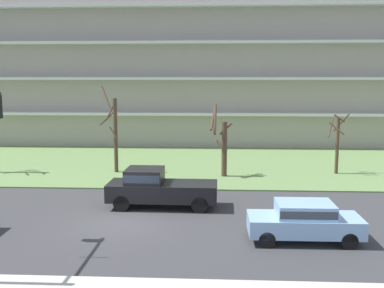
{
  "coord_description": "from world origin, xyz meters",
  "views": [
    {
      "loc": [
        4.18,
        -19.55,
        6.38
      ],
      "look_at": [
        2.83,
        6.0,
        2.7
      ],
      "focal_mm": 42.75,
      "sensor_mm": 36.0,
      "label": 1
    }
  ],
  "objects_px": {
    "tree_center": "(222,143)",
    "tree_right": "(337,142)",
    "tree_left": "(114,132)",
    "sedan_blue_center_left": "(304,220)",
    "pickup_black_center_right": "(158,187)"
  },
  "relations": [
    {
      "from": "tree_left",
      "to": "sedan_blue_center_left",
      "type": "relative_size",
      "value": 1.33
    },
    {
      "from": "pickup_black_center_right",
      "to": "sedan_blue_center_left",
      "type": "bearing_deg",
      "value": 145.61
    },
    {
      "from": "tree_right",
      "to": "pickup_black_center_right",
      "type": "xyz_separation_m",
      "value": [
        -10.9,
        -8.38,
        -1.21
      ]
    },
    {
      "from": "tree_center",
      "to": "tree_right",
      "type": "relative_size",
      "value": 1.15
    },
    {
      "from": "tree_left",
      "to": "tree_center",
      "type": "xyz_separation_m",
      "value": [
        7.25,
        -0.95,
        -0.61
      ]
    },
    {
      "from": "tree_left",
      "to": "tree_right",
      "type": "distance_m",
      "value": 14.87
    },
    {
      "from": "tree_left",
      "to": "tree_center",
      "type": "height_order",
      "value": "tree_left"
    },
    {
      "from": "tree_left",
      "to": "tree_right",
      "type": "height_order",
      "value": "tree_left"
    },
    {
      "from": "sedan_blue_center_left",
      "to": "pickup_black_center_right",
      "type": "bearing_deg",
      "value": 144.37
    },
    {
      "from": "sedan_blue_center_left",
      "to": "pickup_black_center_right",
      "type": "xyz_separation_m",
      "value": [
        -6.37,
        4.5,
        0.14
      ]
    },
    {
      "from": "tree_left",
      "to": "sedan_blue_center_left",
      "type": "distance_m",
      "value": 16.42
    },
    {
      "from": "tree_left",
      "to": "pickup_black_center_right",
      "type": "xyz_separation_m",
      "value": [
        3.95,
        -8.12,
        -1.82
      ]
    },
    {
      "from": "tree_left",
      "to": "tree_right",
      "type": "xyz_separation_m",
      "value": [
        14.86,
        0.27,
        -0.61
      ]
    },
    {
      "from": "tree_right",
      "to": "pickup_black_center_right",
      "type": "height_order",
      "value": "tree_right"
    },
    {
      "from": "sedan_blue_center_left",
      "to": "tree_right",
      "type": "bearing_deg",
      "value": 70.25
    }
  ]
}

